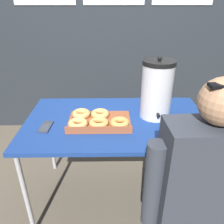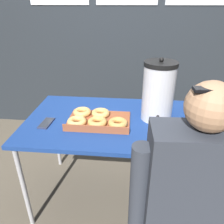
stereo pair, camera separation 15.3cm
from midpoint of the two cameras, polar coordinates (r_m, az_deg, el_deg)
The scene contains 7 objects.
ground_plane at distance 2.02m, azimuth -1.17°, elevation -20.61°, with size 12.00×12.00×0.00m, color brown.
back_wall at distance 2.61m, azimuth -1.36°, elevation 21.53°, with size 6.00×0.11×2.48m.
folding_table at distance 1.58m, azimuth -1.41°, elevation -3.56°, with size 1.30×0.77×0.74m.
donut_box at distance 1.51m, azimuth -6.85°, elevation -2.22°, with size 0.44×0.31×0.06m.
coffee_urn at distance 1.54m, azimuth 8.82°, elevation 5.78°, with size 0.22×0.25×0.44m.
cell_phone at distance 1.55m, azimuth -19.68°, elevation -3.75°, with size 0.08×0.15×0.01m.
person_seated at distance 1.25m, azimuth 18.19°, elevation -21.30°, with size 0.58×0.25×1.24m.
Camera 1 is at (-0.06, -1.37, 1.49)m, focal length 35.00 mm.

